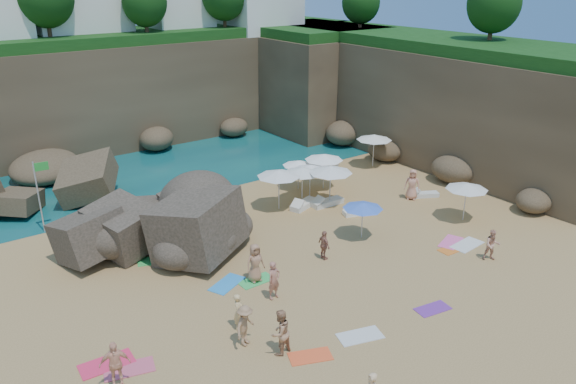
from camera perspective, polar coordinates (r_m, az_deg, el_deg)
ground at (r=28.21m, az=0.32°, el=-6.48°), size 120.00×120.00×0.00m
seawater at (r=53.82m, az=-19.14°, el=6.12°), size 120.00×120.00×0.00m
cliff_back at (r=48.93m, az=-15.62°, el=9.89°), size 44.00×8.00×8.00m
cliff_right at (r=44.87m, az=14.07°, el=9.03°), size 8.00×30.00×8.00m
cliff_corner at (r=51.95m, az=2.34°, el=11.29°), size 10.00×12.00×8.00m
clifftop_trees at (r=44.16m, az=-10.33°, el=18.65°), size 35.60×23.82×4.40m
rock_outcrop at (r=29.30m, az=-13.18°, el=-5.98°), size 10.16×8.63×3.50m
flag_pole at (r=32.54m, az=-23.91°, el=0.43°), size 0.78×0.08×4.01m
parasol_0 at (r=33.77m, az=1.46°, el=2.22°), size 2.39×2.39×2.26m
parasol_1 at (r=32.78m, az=-0.95°, el=1.91°), size 2.58×2.58×2.44m
parasol_2 at (r=36.05m, az=3.67°, el=3.57°), size 2.48×2.48×2.34m
parasol_3 at (r=36.01m, az=1.06°, el=2.96°), size 2.04×2.04×1.93m
parasol_4 at (r=40.66m, az=8.75°, el=5.52°), size 2.53×2.53×2.39m
parasol_5 at (r=34.52m, az=2.27°, el=2.49°), size 2.29×2.29×2.17m
parasol_7 at (r=33.39m, az=4.35°, el=2.30°), size 2.63×2.63×2.49m
parasol_8 at (r=36.37m, az=3.66°, el=3.04°), size 2.00×2.00×1.89m
parasol_10 at (r=29.54m, az=7.62°, el=-1.38°), size 2.13×2.13×2.01m
parasol_11 at (r=32.89m, az=17.72°, el=0.56°), size 2.36×2.36×2.23m
lounger_0 at (r=30.32m, az=-6.28°, el=-4.25°), size 1.68×0.74×0.25m
lounger_1 at (r=40.13m, az=3.64°, el=2.46°), size 1.99×1.04×0.30m
lounger_2 at (r=33.77m, az=1.64°, el=-1.27°), size 2.18×1.32×0.32m
lounger_3 at (r=33.05m, az=7.18°, el=-2.00°), size 1.93×1.12×0.28m
lounger_4 at (r=36.33m, az=13.70°, el=-0.26°), size 1.81×1.32×0.27m
lounger_5 at (r=34.12m, az=4.03°, el=-1.07°), size 2.09×0.75×0.32m
towel_1 at (r=21.78m, az=-15.83°, el=-16.91°), size 1.93×1.31×0.03m
towel_2 at (r=21.60m, az=2.28°, el=-16.33°), size 1.77×1.33×0.03m
towel_3 at (r=26.11m, az=-3.25°, el=-8.98°), size 1.65×0.84×0.03m
towel_5 at (r=22.74m, az=7.33°, el=-14.31°), size 1.94×1.35×0.03m
towel_6 at (r=24.88m, az=14.48°, el=-11.42°), size 1.62×0.99×0.03m
towel_7 at (r=22.23m, az=-17.94°, el=-16.27°), size 1.96×1.06×0.03m
towel_8 at (r=25.98m, az=-6.23°, el=-9.25°), size 1.99×1.54×0.03m
towel_9 at (r=30.73m, az=16.22°, el=-4.91°), size 1.90×1.40×0.03m
towel_10 at (r=30.02m, az=16.36°, el=-5.58°), size 1.54×0.82×0.03m
towel_11 at (r=28.54m, az=-13.24°, el=-6.73°), size 1.99×1.44×0.03m
towel_13 at (r=30.68m, az=17.72°, el=-5.13°), size 1.97×1.12×0.03m
person_stand_0 at (r=22.67m, az=-5.04°, el=-12.00°), size 0.66×0.65×1.53m
person_stand_1 at (r=21.22m, az=-0.80°, el=-14.07°), size 1.00×0.85×1.82m
person_stand_2 at (r=31.42m, az=-9.83°, el=-2.12°), size 1.12×0.65×1.62m
person_stand_3 at (r=27.62m, az=3.69°, el=-5.42°), size 0.46×0.92×1.51m
person_stand_4 at (r=35.48m, az=12.50°, el=0.76°), size 1.00×1.06×1.94m
person_stand_5 at (r=31.59m, az=-15.36°, el=-2.28°), size 1.73×1.16×1.82m
person_lie_0 at (r=22.09m, az=-4.32°, el=-14.73°), size 1.72×1.97×0.44m
person_lie_1 at (r=21.05m, az=-16.96°, el=-17.90°), size 1.52×1.99×0.43m
person_lie_2 at (r=25.98m, az=-3.33°, el=-8.57°), size 0.98×1.87×0.49m
person_lie_4 at (r=24.73m, az=-1.42°, el=-10.33°), size 0.87×1.80×0.41m
person_lie_5 at (r=29.44m, az=19.91°, el=-5.98°), size 1.57×1.69×0.59m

